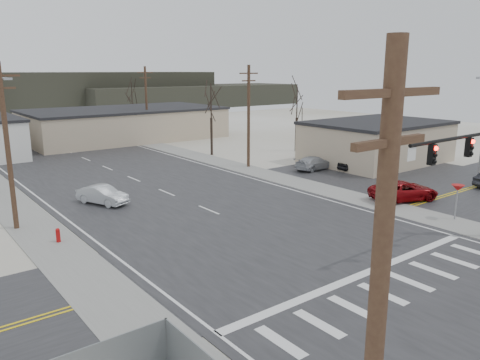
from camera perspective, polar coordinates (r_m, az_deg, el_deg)
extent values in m
plane|color=white|center=(26.65, 5.91, -7.71)|extent=(140.00, 140.00, 0.00)
cube|color=#252527|center=(38.39, -9.65, -1.23)|extent=(18.00, 110.00, 0.05)
cube|color=#252527|center=(26.65, 5.91, -7.67)|extent=(90.00, 10.00, 0.04)
cube|color=#252527|center=(45.30, 19.21, 0.42)|extent=(18.00, 20.00, 0.03)
cube|color=gray|center=(39.68, -26.81, -2.02)|extent=(3.00, 90.00, 0.06)
cube|color=gray|center=(48.02, -1.30, 1.88)|extent=(3.00, 90.00, 0.06)
cylinder|color=black|center=(25.91, 25.06, 4.68)|extent=(8.40, 0.18, 0.18)
cube|color=black|center=(27.06, 26.12, 3.60)|extent=(0.32, 0.30, 1.00)
cube|color=black|center=(24.00, 22.35, 2.89)|extent=(0.32, 0.30, 1.00)
sphere|color=#FF0C05|center=(26.94, 26.51, 4.22)|extent=(0.22, 0.22, 0.22)
sphere|color=#FF0C05|center=(23.87, 22.77, 3.58)|extent=(0.22, 0.22, 0.22)
cube|color=silver|center=(22.53, 20.20, 2.97)|extent=(0.60, 0.04, 0.60)
cylinder|color=#A50C0C|center=(28.41, -21.28, -6.49)|extent=(0.24, 0.24, 0.70)
sphere|color=#A50C0C|center=(28.28, -21.35, -5.72)|extent=(0.24, 0.24, 0.24)
cylinder|color=gray|center=(33.28, 24.84, -2.72)|extent=(0.10, 0.10, 2.10)
cone|color=#A50C0C|center=(33.01, 25.03, -0.88)|extent=(0.80, 0.80, 0.40)
cube|color=tan|center=(68.10, -13.86, 6.55)|extent=(26.00, 14.00, 4.00)
cube|color=black|center=(67.89, -13.97, 8.35)|extent=(26.30, 14.30, 0.30)
cube|color=tan|center=(51.53, 16.28, 4.35)|extent=(14.00, 10.00, 4.00)
cube|color=black|center=(51.26, 16.44, 6.73)|extent=(14.30, 10.30, 0.30)
cylinder|color=#493422|center=(8.31, 16.00, -20.16)|extent=(0.30, 0.30, 10.00)
cube|color=#493422|center=(6.99, 18.21, 10.08)|extent=(2.20, 0.12, 0.12)
cube|color=#493422|center=(7.05, 17.81, 4.40)|extent=(1.60, 0.12, 0.12)
cylinder|color=#493422|center=(30.83, -26.47, 3.46)|extent=(0.30, 0.30, 10.00)
cube|color=#493422|center=(30.52, -27.15, 9.94)|extent=(1.60, 0.12, 0.12)
cylinder|color=#493422|center=(46.26, 1.05, 7.67)|extent=(0.30, 0.30, 10.00)
cube|color=#493422|center=(46.04, 1.08, 12.88)|extent=(2.20, 0.12, 0.12)
cube|color=#493422|center=(46.05, 1.07, 12.01)|extent=(1.60, 0.12, 0.12)
cylinder|color=#493422|center=(64.85, -11.33, 9.02)|extent=(0.30, 0.30, 10.00)
cube|color=#493422|center=(64.69, -11.50, 12.73)|extent=(2.20, 0.12, 0.12)
cube|color=#493422|center=(64.70, -11.47, 12.11)|extent=(1.60, 0.12, 0.12)
cube|color=gray|center=(40.80, -26.45, 10.99)|extent=(0.60, 0.25, 0.18)
cube|color=gray|center=(45.83, 27.12, 11.02)|extent=(0.60, 0.25, 0.18)
cylinder|color=#31241D|center=(53.59, -3.49, 5.32)|extent=(0.28, 0.28, 4.25)
cylinder|color=#31241D|center=(53.20, -3.55, 9.40)|extent=(0.14, 0.14, 4.25)
cylinder|color=#31241D|center=(77.39, -12.90, 7.37)|extent=(0.28, 0.28, 4.00)
cylinder|color=#31241D|center=(77.13, -13.04, 10.03)|extent=(0.14, 0.14, 4.00)
cylinder|color=#31241D|center=(56.51, 6.86, 5.53)|extent=(0.28, 0.28, 4.00)
cylinder|color=#31241D|center=(56.15, 6.96, 9.18)|extent=(0.14, 0.14, 4.00)
cube|color=#333026|center=(118.53, -22.13, 9.89)|extent=(80.00, 18.00, 9.00)
cube|color=#333026|center=(127.37, -5.77, 10.16)|extent=(60.00, 18.00, 5.50)
imported|color=#A4A9AF|center=(35.26, -16.42, -1.75)|extent=(2.90, 4.23, 1.32)
imported|color=black|center=(67.04, -16.19, 5.25)|extent=(2.82, 5.22, 1.44)
imported|color=maroon|center=(36.87, 19.36, -1.24)|extent=(5.68, 3.98, 1.44)
imported|color=black|center=(46.56, 13.74, 1.91)|extent=(3.63, 1.57, 1.22)
imported|color=#9EA1A8|center=(46.11, 9.08, 2.06)|extent=(4.56, 2.08, 1.29)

